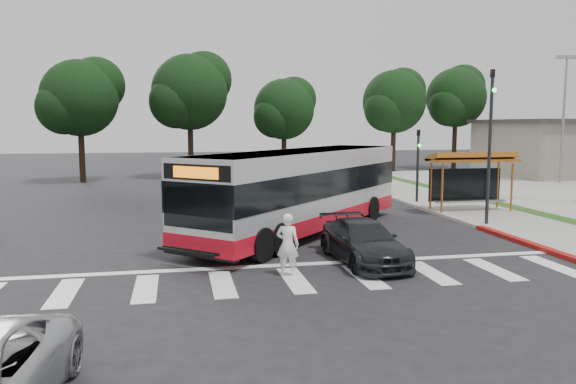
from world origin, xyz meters
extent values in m
plane|color=black|center=(0.00, 0.00, 0.00)|extent=(140.00, 140.00, 0.00)
cube|color=gray|center=(11.00, 8.00, 0.06)|extent=(4.00, 40.00, 0.12)
cube|color=#9E9991|center=(9.00, 8.00, 0.07)|extent=(0.30, 40.00, 0.15)
cube|color=maroon|center=(9.00, -2.00, 0.08)|extent=(0.32, 6.00, 0.15)
cube|color=silver|center=(0.00, -5.00, 0.01)|extent=(18.00, 2.60, 0.01)
cylinder|color=#9B5519|center=(9.00, 4.40, 1.27)|extent=(0.10, 0.10, 2.30)
cylinder|color=#9B5519|center=(12.60, 4.40, 1.27)|extent=(0.10, 0.10, 2.30)
cylinder|color=#9B5519|center=(9.00, 5.60, 1.27)|extent=(0.10, 0.10, 2.30)
cylinder|color=#9B5519|center=(12.60, 5.60, 1.27)|extent=(0.10, 0.10, 2.30)
cube|color=#9B5519|center=(10.80, 5.00, 2.57)|extent=(4.20, 1.60, 0.12)
cube|color=#9B5519|center=(10.80, 5.05, 2.72)|extent=(4.20, 1.32, 0.51)
cube|color=black|center=(10.80, 5.60, 1.32)|extent=(3.80, 0.06, 1.60)
cube|color=gray|center=(10.80, 5.00, 0.57)|extent=(3.60, 0.40, 0.08)
cylinder|color=black|center=(9.60, 1.50, 3.25)|extent=(0.14, 0.14, 6.50)
imported|color=black|center=(9.60, 1.50, 6.00)|extent=(0.16, 0.20, 1.00)
sphere|color=#19E533|center=(9.60, 1.32, 5.65)|extent=(0.18, 0.18, 0.18)
cylinder|color=black|center=(9.60, 8.50, 2.00)|extent=(0.14, 0.14, 4.00)
imported|color=black|center=(9.60, 8.50, 3.50)|extent=(0.16, 0.20, 1.00)
sphere|color=#19E533|center=(9.60, 8.32, 3.15)|extent=(0.18, 0.18, 0.18)
cylinder|color=gray|center=(24.00, 16.00, 4.60)|extent=(0.18, 0.18, 9.00)
cube|color=gray|center=(23.45, 16.00, 9.00)|extent=(0.80, 0.35, 0.22)
cube|color=gray|center=(24.55, 16.00, 9.00)|extent=(0.80, 0.35, 0.22)
cylinder|color=black|center=(16.00, 28.00, 2.30)|extent=(0.44, 0.44, 4.40)
sphere|color=black|center=(16.00, 28.00, 6.30)|extent=(5.60, 5.60, 5.60)
sphere|color=black|center=(17.12, 28.84, 7.30)|extent=(4.20, 4.20, 4.20)
sphere|color=black|center=(15.02, 27.30, 5.60)|extent=(3.92, 3.92, 3.92)
cylinder|color=black|center=(23.00, 30.00, 2.42)|extent=(0.44, 0.44, 4.84)
sphere|color=black|center=(23.00, 30.00, 6.82)|extent=(5.60, 5.60, 5.60)
sphere|color=black|center=(24.12, 30.84, 7.92)|extent=(4.20, 4.20, 4.20)
sphere|color=black|center=(22.02, 29.30, 6.05)|extent=(3.92, 3.92, 3.92)
cylinder|color=black|center=(-2.00, 26.00, 2.42)|extent=(0.44, 0.44, 4.84)
sphere|color=black|center=(-2.00, 26.00, 6.82)|extent=(6.00, 6.00, 6.00)
sphere|color=black|center=(-0.80, 26.90, 7.92)|extent=(4.50, 4.50, 4.50)
sphere|color=black|center=(-3.05, 25.25, 6.05)|extent=(4.20, 4.20, 4.20)
cylinder|color=black|center=(6.00, 28.00, 1.98)|extent=(0.44, 0.44, 3.96)
sphere|color=black|center=(6.00, 28.00, 5.58)|extent=(5.20, 5.20, 5.20)
sphere|color=black|center=(7.04, 28.78, 6.48)|extent=(3.90, 3.90, 3.90)
sphere|color=black|center=(5.09, 27.35, 4.95)|extent=(3.64, 3.64, 3.64)
cylinder|color=black|center=(-10.00, 24.00, 2.20)|extent=(0.44, 0.44, 4.40)
sphere|color=black|center=(-10.00, 24.00, 6.20)|extent=(5.60, 5.60, 5.60)
sphere|color=black|center=(-8.88, 24.84, 7.20)|extent=(4.20, 4.20, 4.20)
sphere|color=black|center=(-10.98, 23.30, 5.50)|extent=(3.92, 3.92, 3.92)
imported|color=white|center=(-0.11, -4.46, 0.89)|extent=(0.77, 0.66, 1.78)
imported|color=black|center=(2.50, -3.40, 0.64)|extent=(2.02, 4.53, 1.29)
camera|label=1|loc=(-3.13, -19.68, 4.25)|focal=35.00mm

